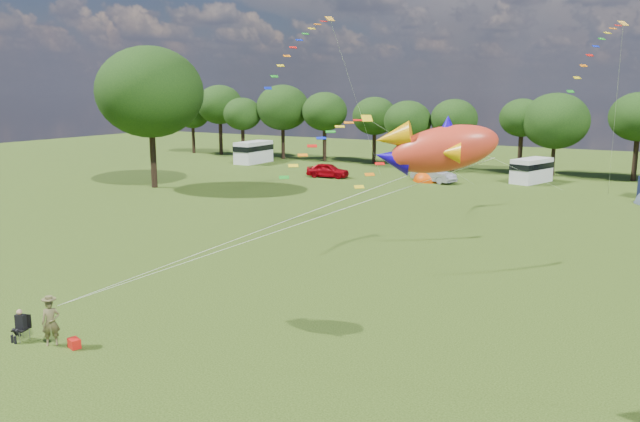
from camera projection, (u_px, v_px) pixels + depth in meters
The scene contains 16 objects.
ground_plane at pixel (204, 363), 21.56m from camera, with size 180.00×180.00×0.00m, color black.
tree_line at pixel (592, 118), 64.44m from camera, with size 102.98×10.98×10.27m.
big_tree at pixel (150, 92), 58.35m from camera, with size 10.00×10.00×13.28m.
car_a at pixel (328, 170), 66.59m from camera, with size 1.83×4.64×1.55m, color #9C030C.
car_b at pixel (434, 174), 63.21m from camera, with size 1.68×4.49×1.59m, color gray.
campervan_a at pixel (254, 151), 79.63m from camera, with size 2.44×5.63×2.75m.
campervan_c at pixel (532, 170), 62.88m from camera, with size 3.54×5.40×2.45m.
tent_orange at pixel (429, 181), 64.10m from camera, with size 3.25×3.56×2.54m.
kite_flyer at pixel (51, 322), 22.91m from camera, with size 0.64×0.42×1.75m, color brown.
camp_chair at pixel (21, 322), 23.38m from camera, with size 0.61×0.62×1.22m.
kite_bag at pixel (74, 343), 22.78m from camera, with size 0.49×0.33×0.35m, color red.
fish_kite at pixel (434, 149), 17.23m from camera, with size 3.67×2.05×1.92m.
streamer_kite_a at pixel (304, 41), 49.21m from camera, with size 3.34×5.69×5.79m.
streamer_kite_b at pixel (333, 136), 38.85m from camera, with size 4.38×4.76×3.84m.
streamer_kite_c at pixel (407, 149), 32.51m from camera, with size 3.11×4.93×2.78m.
streamer_kite_d at pixel (603, 44), 36.46m from camera, with size 2.57×5.05×4.26m.
Camera 1 is at (13.56, -15.43, 9.30)m, focal length 35.00 mm.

